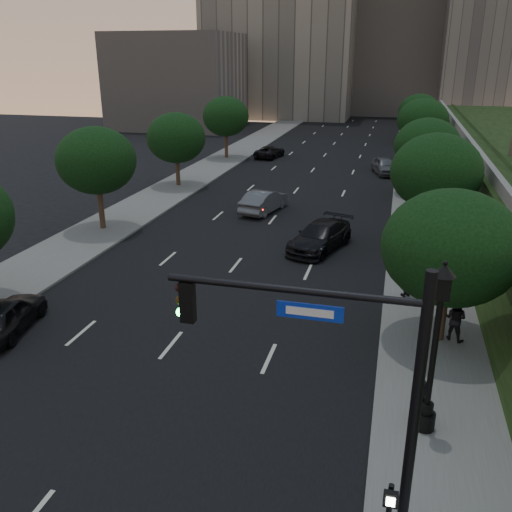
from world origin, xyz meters
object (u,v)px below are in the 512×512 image
(sedan_near_right, at_px, (320,236))
(sedan_far_right, at_px, (385,166))
(pedestrian_a, at_px, (420,401))
(sedan_near_left, at_px, (6,315))
(sedan_mid_left, at_px, (264,201))
(sedan_far_left, at_px, (270,152))
(traffic_signal_mast, at_px, (362,409))
(pedestrian_b, at_px, (455,319))
(pedestrian_c, at_px, (408,279))
(street_lamp, at_px, (433,357))

(sedan_near_right, xyz_separation_m, sedan_far_right, (2.94, 23.09, 0.01))
(pedestrian_a, bearing_deg, sedan_near_left, -12.60)
(sedan_mid_left, height_order, sedan_far_left, sedan_mid_left)
(traffic_signal_mast, relative_size, sedan_far_right, 1.47)
(sedan_far_right, bearing_deg, pedestrian_b, -99.38)
(traffic_signal_mast, height_order, sedan_near_left, traffic_signal_mast)
(sedan_far_right, distance_m, pedestrian_a, 38.66)
(pedestrian_c, bearing_deg, pedestrian_a, 57.13)
(sedan_mid_left, bearing_deg, traffic_signal_mast, 120.50)
(pedestrian_b, distance_m, pedestrian_c, 4.18)
(sedan_near_right, bearing_deg, street_lamp, -53.37)
(pedestrian_c, bearing_deg, street_lamp, 58.21)
(sedan_near_right, bearing_deg, traffic_signal_mast, -62.20)
(sedan_far_left, xyz_separation_m, pedestrian_a, (15.15, -44.52, 0.27))
(sedan_near_right, relative_size, sedan_far_right, 1.16)
(street_lamp, relative_size, sedan_near_left, 1.25)
(street_lamp, bearing_deg, sedan_near_left, 172.04)
(street_lamp, xyz_separation_m, pedestrian_a, (-0.19, 0.25, -1.71))
(street_lamp, relative_size, sedan_far_right, 1.18)
(street_lamp, xyz_separation_m, sedan_near_right, (-5.50, 15.74, -1.83))
(sedan_near_left, relative_size, sedan_mid_left, 0.90)
(traffic_signal_mast, relative_size, sedan_near_right, 1.26)
(traffic_signal_mast, bearing_deg, pedestrian_a, 71.33)
(pedestrian_a, height_order, pedestrian_b, pedestrian_b)
(sedan_mid_left, xyz_separation_m, pedestrian_b, (11.90, -16.81, 0.24))
(traffic_signal_mast, height_order, pedestrian_a, traffic_signal_mast)
(street_lamp, relative_size, pedestrian_b, 3.09)
(sedan_mid_left, relative_size, pedestrian_c, 2.87)
(sedan_mid_left, relative_size, pedestrian_b, 2.74)
(sedan_far_right, bearing_deg, sedan_near_right, -113.30)
(traffic_signal_mast, xyz_separation_m, pedestrian_c, (1.26, 14.27, -2.65))
(street_lamp, bearing_deg, sedan_near_right, 109.24)
(pedestrian_a, bearing_deg, sedan_mid_left, -70.61)
(sedan_far_left, bearing_deg, pedestrian_c, 122.88)
(pedestrian_a, bearing_deg, sedan_far_left, -76.60)
(sedan_near_left, xyz_separation_m, sedan_near_right, (11.06, 13.43, 0.04))
(sedan_far_left, relative_size, pedestrian_b, 2.60)
(sedan_far_left, distance_m, pedestrian_b, 42.15)
(traffic_signal_mast, distance_m, sedan_far_right, 43.39)
(sedan_near_right, bearing_deg, sedan_far_right, 100.13)
(traffic_signal_mast, xyz_separation_m, sedan_far_left, (-13.56, 49.23, -3.02))
(street_lamp, bearing_deg, pedestrian_b, 78.07)
(pedestrian_c, bearing_deg, sedan_far_right, -120.83)
(sedan_far_right, height_order, pedestrian_c, pedestrian_c)
(street_lamp, height_order, sedan_far_left, street_lamp)
(traffic_signal_mast, bearing_deg, pedestrian_b, 73.76)
(sedan_near_left, bearing_deg, street_lamp, 161.74)
(pedestrian_a, distance_m, pedestrian_c, 9.57)
(sedan_far_right, distance_m, pedestrian_c, 29.09)
(street_lamp, relative_size, pedestrian_a, 3.63)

